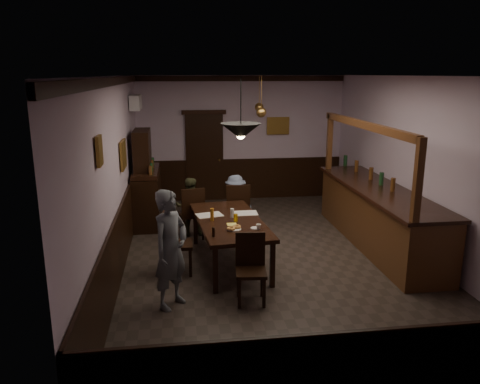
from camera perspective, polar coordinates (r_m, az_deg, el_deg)
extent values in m
cube|color=#2D2621|center=(7.99, 4.09, -8.15)|extent=(5.00, 8.00, 0.01)
cube|color=white|center=(7.39, 4.51, 13.94)|extent=(5.00, 8.00, 0.01)
cube|color=#C3A8C0|center=(11.44, 0.14, 6.54)|extent=(5.00, 0.01, 3.00)
cube|color=#C3A8C0|center=(3.89, 16.63, -9.60)|extent=(5.00, 0.01, 3.00)
cube|color=#C3A8C0|center=(7.45, -14.89, 1.88)|extent=(0.01, 8.00, 3.00)
cube|color=#C3A8C0|center=(8.42, 21.19, 2.78)|extent=(0.01, 8.00, 3.00)
cube|color=black|center=(7.56, -1.30, -3.58)|extent=(1.21, 2.29, 0.06)
cube|color=black|center=(6.68, -3.02, -9.50)|extent=(0.07, 0.07, 0.69)
cube|color=black|center=(6.87, 3.98, -8.85)|extent=(0.07, 0.07, 0.69)
cube|color=black|center=(8.57, -5.46, -4.11)|extent=(0.07, 0.07, 0.69)
cube|color=black|center=(8.71, 0.03, -3.73)|extent=(0.07, 0.07, 0.69)
cube|color=black|center=(8.84, -5.97, -2.72)|extent=(0.51, 0.51, 0.05)
cube|color=black|center=(8.58, -5.72, -1.30)|extent=(0.44, 0.12, 0.52)
cube|color=black|center=(9.11, -5.09, -3.78)|extent=(0.04, 0.04, 0.45)
cube|color=black|center=(9.04, -7.26, -3.98)|extent=(0.04, 0.04, 0.45)
cube|color=black|center=(8.79, -4.55, -4.46)|extent=(0.04, 0.04, 0.45)
cube|color=black|center=(8.72, -6.80, -4.68)|extent=(0.04, 0.04, 0.45)
cube|color=black|center=(8.99, -0.27, -2.28)|extent=(0.48, 0.48, 0.05)
cube|color=black|center=(8.71, -0.20, -0.85)|extent=(0.45, 0.08, 0.53)
cube|color=black|center=(9.24, 0.80, -3.43)|extent=(0.04, 0.04, 0.46)
cube|color=black|center=(9.23, -1.44, -3.47)|extent=(0.04, 0.04, 0.46)
cube|color=black|center=(8.90, 0.96, -4.14)|extent=(0.04, 0.04, 0.46)
cube|color=black|center=(8.88, -1.37, -4.17)|extent=(0.04, 0.04, 0.46)
cube|color=black|center=(6.39, 1.35, -9.75)|extent=(0.44, 0.44, 0.05)
cube|color=black|center=(6.46, 1.26, -6.97)|extent=(0.41, 0.08, 0.49)
cube|color=black|center=(6.33, -0.09, -12.27)|extent=(0.04, 0.04, 0.42)
cube|color=black|center=(6.35, 2.95, -12.20)|extent=(0.04, 0.04, 0.42)
cube|color=black|center=(6.63, -0.20, -11.00)|extent=(0.04, 0.04, 0.42)
cube|color=black|center=(6.65, 2.69, -10.94)|extent=(0.04, 0.04, 0.42)
cube|color=black|center=(7.34, -7.51, -6.36)|extent=(0.45, 0.45, 0.05)
cube|color=black|center=(7.26, -9.14, -4.32)|extent=(0.06, 0.44, 0.52)
cube|color=black|center=(7.26, -6.08, -8.62)|extent=(0.04, 0.04, 0.45)
cube|color=black|center=(7.59, -6.07, -7.59)|extent=(0.04, 0.04, 0.45)
cube|color=black|center=(7.27, -8.89, -8.67)|extent=(0.04, 0.04, 0.45)
cube|color=black|center=(7.60, -8.76, -7.64)|extent=(0.04, 0.04, 0.45)
imported|color=slate|center=(6.23, -8.45, -6.93)|extent=(0.67, 0.70, 1.60)
imported|color=#414328|center=(9.00, -6.15, -1.77)|extent=(0.56, 0.44, 1.12)
imported|color=slate|center=(9.15, -0.55, -1.40)|extent=(0.83, 0.64, 1.13)
cube|color=silver|center=(7.79, -3.75, -2.81)|extent=(0.48, 0.39, 0.01)
cube|color=silver|center=(7.87, 0.59, -2.60)|extent=(0.42, 0.30, 0.01)
cube|color=#F3DF59|center=(7.31, -1.01, -3.96)|extent=(0.16, 0.16, 0.00)
cylinder|color=white|center=(7.12, 1.89, -4.42)|extent=(0.15, 0.15, 0.01)
imported|color=white|center=(7.06, 2.28, -4.23)|extent=(0.09, 0.09, 0.07)
cylinder|color=white|center=(7.07, -0.73, -4.54)|extent=(0.22, 0.22, 0.01)
torus|color=#C68C47|center=(7.01, -1.10, -4.48)|extent=(0.13, 0.13, 0.04)
torus|color=#C68C47|center=(7.09, -0.41, -4.24)|extent=(0.13, 0.13, 0.04)
cylinder|color=yellow|center=(7.44, -0.53, -3.15)|extent=(0.07, 0.07, 0.12)
cylinder|color=#BF721E|center=(7.49, -3.43, -2.75)|extent=(0.06, 0.06, 0.20)
cylinder|color=silver|center=(7.63, -0.95, -2.58)|extent=(0.06, 0.06, 0.15)
cylinder|color=black|center=(6.77, -3.25, -4.88)|extent=(0.04, 0.04, 0.14)
cube|color=black|center=(9.84, -11.25, -0.80)|extent=(0.53, 1.47, 1.05)
cube|color=black|center=(9.71, -11.41, 2.49)|extent=(0.50, 1.42, 0.08)
cube|color=black|center=(9.64, -11.83, 4.93)|extent=(0.32, 0.95, 0.84)
cube|color=#4A2613|center=(8.81, 16.44, -3.01)|extent=(0.84, 3.90, 1.02)
cube|color=black|center=(8.66, 16.56, 0.34)|extent=(0.93, 4.00, 0.06)
cube|color=#4A2613|center=(8.33, 14.89, 7.92)|extent=(0.10, 3.81, 0.12)
cube|color=#4A2613|center=(6.76, 20.53, 1.30)|extent=(0.10, 0.10, 1.21)
cube|color=#4A2613|center=(10.13, 10.71, 6.01)|extent=(0.10, 0.10, 1.21)
cube|color=black|center=(11.37, -4.33, 4.16)|extent=(0.90, 0.06, 2.10)
cube|color=white|center=(10.18, -12.60, 10.62)|extent=(0.20, 0.85, 0.30)
cube|color=olive|center=(5.77, -16.78, 4.82)|extent=(0.04, 0.28, 0.36)
cube|color=olive|center=(8.19, -14.04, 4.44)|extent=(0.04, 0.62, 0.48)
cube|color=olive|center=(11.52, 4.66, 8.05)|extent=(0.55, 0.04, 0.42)
cylinder|color=black|center=(6.43, 0.10, 10.66)|extent=(0.02, 0.02, 0.73)
cone|color=black|center=(6.46, 0.10, 7.41)|extent=(0.56, 0.56, 0.22)
sphere|color=#FFD88C|center=(6.47, 0.10, 6.97)|extent=(0.12, 0.12, 0.12)
cylinder|color=#BF8C3F|center=(9.23, 2.63, 11.85)|extent=(0.02, 0.02, 0.70)
cone|color=#BF8C3F|center=(9.26, 2.61, 9.68)|extent=(0.20, 0.20, 0.22)
sphere|color=#FFD88C|center=(9.26, 2.60, 9.37)|extent=(0.12, 0.12, 0.12)
cylinder|color=#BF8C3F|center=(10.62, 2.37, 12.16)|extent=(0.02, 0.02, 0.70)
cone|color=#BF8C3F|center=(10.64, 2.35, 10.28)|extent=(0.20, 0.20, 0.22)
sphere|color=#FFD88C|center=(10.64, 2.35, 10.01)|extent=(0.12, 0.12, 0.12)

